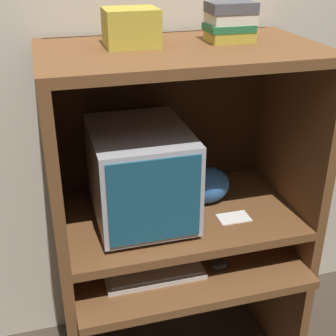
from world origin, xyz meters
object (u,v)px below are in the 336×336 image
at_px(snack_bag, 207,185).
at_px(book_stack, 230,22).
at_px(mouse, 219,264).
at_px(storage_box, 131,28).
at_px(crt_monitor, 141,173).
at_px(keyboard, 155,274).

bearing_deg(snack_bag, book_stack, -7.05).
bearing_deg(mouse, storage_box, 140.22).
height_order(crt_monitor, storage_box, storage_box).
bearing_deg(storage_box, snack_bag, -0.90).
bearing_deg(book_stack, crt_monitor, -173.97).
xyz_separation_m(crt_monitor, book_stack, (0.35, 0.04, 0.55)).
relative_size(keyboard, mouse, 5.16).
bearing_deg(snack_bag, storage_box, 179.10).
bearing_deg(book_stack, keyboard, -149.45).
distance_m(crt_monitor, snack_bag, 0.32).
relative_size(crt_monitor, mouse, 6.21).
bearing_deg(crt_monitor, storage_box, 99.82).
distance_m(mouse, storage_box, 0.97).
xyz_separation_m(keyboard, book_stack, (0.34, 0.20, 0.91)).
xyz_separation_m(keyboard, storage_box, (-0.02, 0.21, 0.90)).
bearing_deg(keyboard, crt_monitor, 93.41).
bearing_deg(keyboard, snack_bag, 36.31).
relative_size(keyboard, storage_box, 2.12).
height_order(snack_bag, book_stack, book_stack).
height_order(mouse, storage_box, storage_box).
relative_size(book_stack, storage_box, 0.94).
height_order(mouse, book_stack, book_stack).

